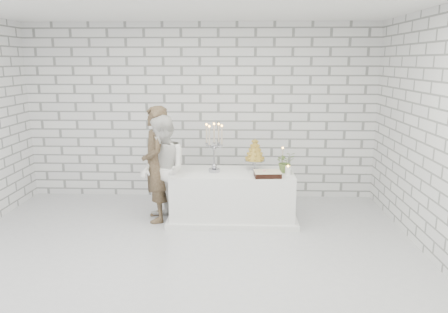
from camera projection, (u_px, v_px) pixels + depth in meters
ground at (184, 258)px, 5.24m from camera, size 6.00×5.00×0.01m
ceiling at (178, 0)px, 4.58m from camera, size 6.00×5.00×0.01m
wall_back at (200, 112)px, 7.34m from camera, size 6.00×0.01×3.00m
wall_front at (123, 213)px, 2.47m from camera, size 6.00×0.01×3.00m
wall_right at (446, 139)px, 4.80m from camera, size 0.01×5.00×3.00m
cake_table at (232, 196)px, 6.42m from camera, size 1.80×0.80×0.75m
groom at (156, 164)px, 6.32m from camera, size 0.57×0.72×1.73m
bride at (163, 170)px, 6.20m from camera, size 0.92×0.98×1.61m
candelabra at (214, 148)px, 6.26m from camera, size 0.37×0.37×0.73m
croquembouche at (255, 154)px, 6.41m from camera, size 0.33×0.33×0.49m
chocolate_cake at (268, 174)px, 6.06m from camera, size 0.39×0.29×0.08m
pillar_candle at (288, 171)px, 6.17m from camera, size 0.09×0.09×0.12m
extra_taper at (282, 159)px, 6.46m from camera, size 0.07×0.07×0.32m
flowers at (285, 162)px, 6.30m from camera, size 0.34×0.31×0.31m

